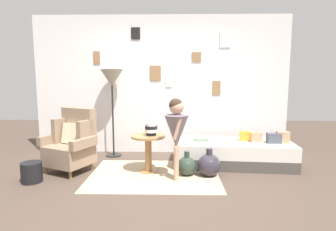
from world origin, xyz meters
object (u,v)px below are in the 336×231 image
(person_child, at_px, (176,128))
(book_on_daybed, at_px, (202,140))
(floor_lamp, at_px, (112,81))
(demijohn_near, at_px, (187,166))
(vase_striped, at_px, (151,129))
(demijohn_far, at_px, (209,165))
(magazine_basket, at_px, (32,172))
(side_table, at_px, (148,146))
(daybed, at_px, (233,153))
(armchair, at_px, (72,143))

(person_child, height_order, book_on_daybed, person_child)
(floor_lamp, relative_size, demijohn_near, 4.33)
(vase_striped, height_order, demijohn_far, vase_striped)
(floor_lamp, height_order, person_child, floor_lamp)
(floor_lamp, height_order, demijohn_near, floor_lamp)
(magazine_basket, bearing_deg, book_on_daybed, 19.57)
(vase_striped, xyz_separation_m, book_on_daybed, (0.81, 0.41, -0.26))
(magazine_basket, bearing_deg, person_child, 3.71)
(side_table, height_order, magazine_basket, side_table)
(vase_striped, relative_size, demijohn_near, 0.69)
(daybed, relative_size, floor_lamp, 1.23)
(demijohn_near, bearing_deg, vase_striped, 165.01)
(side_table, relative_size, demijohn_far, 1.37)
(person_child, xyz_separation_m, demijohn_near, (0.16, 0.18, -0.60))
(book_on_daybed, relative_size, magazine_basket, 0.79)
(side_table, relative_size, book_on_daybed, 2.61)
(side_table, relative_size, magazine_basket, 2.05)
(person_child, bearing_deg, book_on_daybed, 59.87)
(armchair, distance_m, demijohn_near, 1.80)
(floor_lamp, bearing_deg, person_child, -46.22)
(side_table, bearing_deg, person_child, -37.15)
(demijohn_far, bearing_deg, daybed, 49.74)
(book_on_daybed, bearing_deg, vase_striped, -153.13)
(armchair, bearing_deg, side_table, -2.51)
(armchair, distance_m, vase_striped, 1.26)
(floor_lamp, distance_m, demijohn_far, 2.29)
(daybed, distance_m, book_on_daybed, 0.57)
(daybed, xyz_separation_m, floor_lamp, (-2.10, 0.50, 1.18))
(vase_striped, distance_m, magazine_basket, 1.78)
(magazine_basket, bearing_deg, vase_striped, 15.68)
(floor_lamp, relative_size, person_child, 1.37)
(demijohn_near, height_order, demijohn_far, demijohn_far)
(daybed, distance_m, demijohn_far, 0.72)
(demijohn_near, xyz_separation_m, demijohn_far, (0.33, -0.03, 0.03))
(floor_lamp, xyz_separation_m, book_on_daybed, (1.58, -0.47, -0.96))
(daybed, height_order, magazine_basket, daybed)
(side_table, bearing_deg, floor_lamp, 129.57)
(side_table, relative_size, person_child, 0.49)
(armchair, xyz_separation_m, demijohn_far, (2.10, -0.22, -0.27))
(armchair, bearing_deg, floor_lamp, 60.95)
(person_child, relative_size, book_on_daybed, 5.28)
(daybed, bearing_deg, vase_striped, -164.06)
(person_child, xyz_separation_m, magazine_basket, (-2.01, -0.13, -0.61))
(daybed, height_order, demijohn_far, demijohn_far)
(person_child, height_order, demijohn_far, person_child)
(vase_striped, distance_m, demijohn_near, 0.77)
(daybed, bearing_deg, floor_lamp, 166.71)
(vase_striped, height_order, floor_lamp, floor_lamp)
(vase_striped, bearing_deg, armchair, 177.83)
(vase_striped, bearing_deg, floor_lamp, 131.46)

